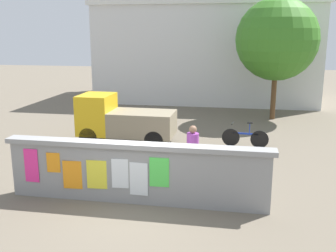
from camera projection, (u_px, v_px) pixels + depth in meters
ground at (182, 128)px, 17.59m from camera, size 60.00×60.00×0.00m
poster_wall at (136, 172)px, 9.75m from camera, size 6.70×0.42×1.54m
auto_rickshaw_truck at (122, 120)px, 15.02m from camera, size 3.62×1.56×1.85m
motorcycle at (89, 160)px, 11.74m from camera, size 1.88×0.65×0.87m
bicycle_near at (245, 137)px, 14.59m from camera, size 1.71×0.44×0.95m
person_walking at (193, 147)px, 11.15m from camera, size 0.36×0.36×1.62m
tree_roadside at (277, 39)px, 18.53m from camera, size 3.87×3.87×5.75m
building_background at (208, 49)px, 25.07m from camera, size 13.25×7.27×6.14m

